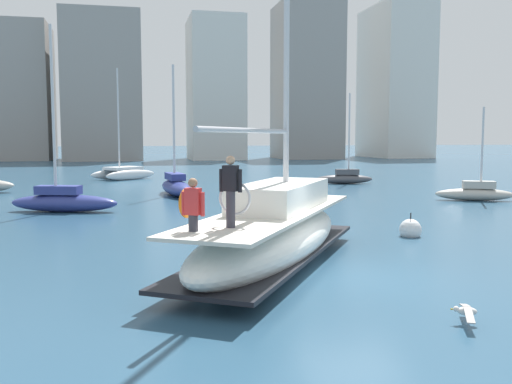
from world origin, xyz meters
The scene contains 10 objects.
ground_plane centered at (0.00, 0.00, 0.00)m, with size 400.00×400.00×0.00m, color #284C66.
main_sailboat centered at (-1.68, 1.66, 0.92)m, with size 7.21×9.37×14.17m.
moored_sloop_near centered at (-5.95, 34.06, 0.62)m, with size 5.32×5.03×8.88m.
moored_catamaran centered at (10.02, 26.02, 0.48)m, with size 4.28×1.67×6.59m.
moored_cutter_left centered at (-2.77, 20.49, 0.58)m, with size 1.97×5.67×7.66m.
moored_cutter_right centered at (-8.43, 14.24, 0.57)m, with size 5.14×2.60×8.47m.
moored_ketch_distant centered at (12.85, 14.17, 0.45)m, with size 4.18×2.50×5.04m.
seagull centered at (0.61, -3.77, 0.25)m, with size 0.63×1.10×0.17m.
mooring_buoy centered at (4.07, 4.86, 0.23)m, with size 0.76×0.76×0.98m.
waterfront_buildings centered at (-0.65, 75.08, 11.32)m, with size 84.15×14.54×24.93m.
Camera 1 is at (-5.39, -12.78, 3.46)m, focal length 39.44 mm.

